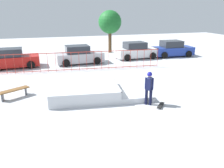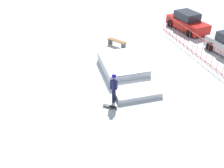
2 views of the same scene
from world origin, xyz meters
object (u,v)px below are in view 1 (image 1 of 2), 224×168
Objects in this scene: skate_ramp at (93,92)px; parked_car_blue at (172,49)px; park_bench at (14,91)px; parked_car_red at (12,59)px; skater at (149,86)px; skateboard at (161,105)px; distant_tree at (110,22)px; parked_car_white at (136,51)px; parked_car_silver at (79,55)px.

skate_ramp is 1.36× the size of parked_car_blue.
parked_car_red is (-0.89, 7.21, 0.37)m from park_bench.
skater reaches higher than skate_ramp.
distant_tree reaches higher than skateboard.
parked_car_blue is (14.31, 7.78, 0.37)m from park_bench.
distant_tree is (9.61, 4.40, 2.54)m from parked_car_red.
parked_car_blue is at bearing -178.28° from skater.
skate_ramp is 3.69m from skateboard.
skate_ramp is 10.96m from parked_car_white.
skater reaches higher than park_bench.
skater is 0.41× the size of parked_car_white.
parked_car_red reaches higher than skate_ramp.
skate_ramp is at bearing -96.02° from parked_car_silver.
skater is 11.41m from parked_car_white.
distant_tree is at bearing -144.12° from skateboard.
skater is 12.61m from parked_car_red.
park_bench is (-7.11, 3.34, 0.28)m from skateboard.
skateboard is (0.49, -0.41, -0.93)m from skater.
parked_car_red is (-5.02, 8.38, 0.41)m from skate_ramp.
distant_tree reaches higher than parked_car_white.
parked_car_white is at bearing 37.23° from park_bench.
skate_ramp is 3.12m from skater.
distant_tree reaches higher than skate_ramp.
parked_car_white is 1.01× the size of parked_car_blue.
parked_car_white is (10.34, 7.85, 0.37)m from park_bench.
skate_ramp is at bearing -83.94° from skateboard.
parked_car_silver and parked_car_white have the same top height.
park_bench is 12.99m from parked_car_white.
parked_car_red is 1.01× the size of parked_car_silver.
park_bench is at bearing -126.93° from distant_tree.
skate_ramp is 3.28× the size of skater.
parked_car_white and parked_car_blue have the same top height.
skateboard is 0.18× the size of parked_car_blue.
distant_tree is at bearing 147.27° from parked_car_blue.
skater is 13.18m from parked_car_blue.
parked_car_silver is at bearing -131.55° from skater.
skater is at bearing -123.94° from parked_car_blue.
skateboard is 10.85m from parked_car_silver.
parked_car_red is at bearing -155.41° from distant_tree.
parked_car_white is 4.81m from distant_tree.
parked_car_blue is (15.19, 0.57, 0.00)m from parked_car_red.
skateboard is at bearing -25.15° from park_bench.
park_bench is 0.35× the size of distant_tree.
skater reaches higher than parked_car_white.
skater is 7.26m from park_bench.
parked_car_silver is (4.64, 7.21, 0.37)m from park_bench.
parked_car_blue is (10.18, 8.95, 0.41)m from skate_ramp.
parked_car_white reaches higher than skateboard.
skateboard is at bearing -29.50° from skate_ramp.
parked_car_white is (11.22, 0.64, 0.00)m from parked_car_red.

